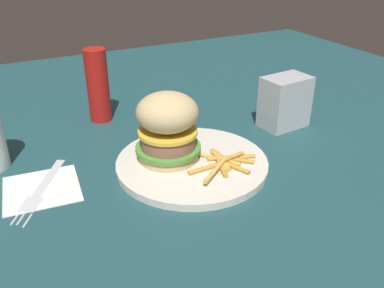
{
  "coord_description": "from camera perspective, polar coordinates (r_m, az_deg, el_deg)",
  "views": [
    {
      "loc": [
        0.3,
        0.5,
        0.35
      ],
      "look_at": [
        0.03,
        -0.03,
        0.04
      ],
      "focal_mm": 38.42,
      "sensor_mm": 36.0,
      "label": 1
    }
  ],
  "objects": [
    {
      "name": "ground_plane",
      "position": [
        0.68,
        3.26,
        -3.58
      ],
      "size": [
        1.6,
        1.6,
        0.0
      ],
      "primitive_type": "plane",
      "color": "#1E474C"
    },
    {
      "name": "plate",
      "position": [
        0.68,
        -0.0,
        -2.69
      ],
      "size": [
        0.25,
        0.25,
        0.01
      ],
      "primitive_type": "cylinder",
      "color": "silver",
      "rests_on": "ground_plane"
    },
    {
      "name": "sandwich",
      "position": [
        0.66,
        -3.4,
        2.43
      ],
      "size": [
        0.11,
        0.11,
        0.11
      ],
      "color": "tan",
      "rests_on": "plate"
    },
    {
      "name": "fries_pile",
      "position": [
        0.67,
        4.41,
        -2.45
      ],
      "size": [
        0.12,
        0.1,
        0.01
      ],
      "color": "gold",
      "rests_on": "plate"
    },
    {
      "name": "napkin",
      "position": [
        0.67,
        -20.16,
        -5.82
      ],
      "size": [
        0.12,
        0.12,
        0.0
      ],
      "primitive_type": "cube",
      "rotation": [
        0.0,
        0.0,
        -0.09
      ],
      "color": "white",
      "rests_on": "ground_plane"
    },
    {
      "name": "fork",
      "position": [
        0.66,
        -20.24,
        -5.71
      ],
      "size": [
        0.1,
        0.16,
        0.0
      ],
      "color": "silver",
      "rests_on": "napkin"
    },
    {
      "name": "napkin_dispenser",
      "position": [
        0.83,
        12.76,
        5.71
      ],
      "size": [
        0.1,
        0.07,
        0.1
      ],
      "primitive_type": "cube",
      "rotation": [
        0.0,
        0.0,
        3.24
      ],
      "color": "#B7BABF",
      "rests_on": "ground_plane"
    },
    {
      "name": "ketchup_bottle",
      "position": [
        0.85,
        -12.94,
        7.9
      ],
      "size": [
        0.04,
        0.04,
        0.15
      ],
      "primitive_type": "cylinder",
      "color": "#B21914",
      "rests_on": "ground_plane"
    }
  ]
}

